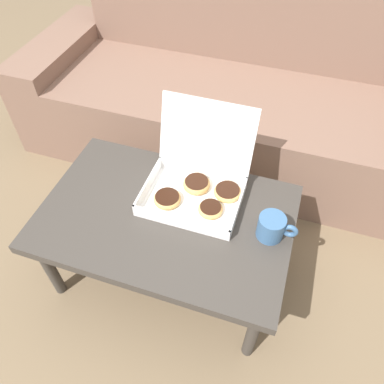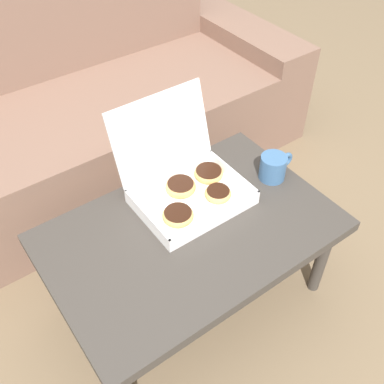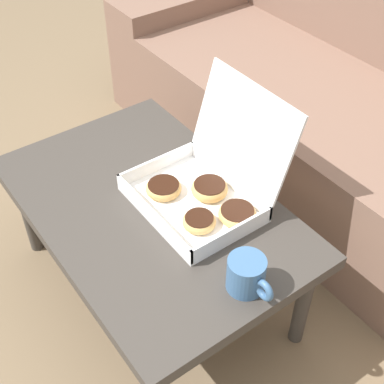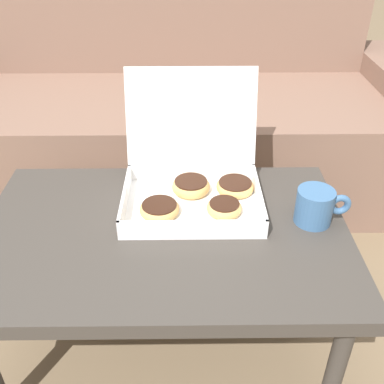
{
  "view_description": "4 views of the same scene",
  "coord_description": "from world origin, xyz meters",
  "px_view_note": "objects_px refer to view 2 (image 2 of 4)",
  "views": [
    {
      "loc": [
        0.37,
        -0.9,
        1.5
      ],
      "look_at": [
        0.07,
        -0.02,
        0.44
      ],
      "focal_mm": 35.0,
      "sensor_mm": 36.0,
      "label": 1
    },
    {
      "loc": [
        -0.57,
        -0.9,
        1.5
      ],
      "look_at": [
        0.07,
        -0.02,
        0.44
      ],
      "focal_mm": 42.0,
      "sensor_mm": 36.0,
      "label": 2
    },
    {
      "loc": [
        0.97,
        -0.67,
        1.46
      ],
      "look_at": [
        0.07,
        -0.02,
        0.44
      ],
      "focal_mm": 50.0,
      "sensor_mm": 36.0,
      "label": 3
    },
    {
      "loc": [
        0.06,
        -1.01,
        1.11
      ],
      "look_at": [
        0.07,
        -0.02,
        0.44
      ],
      "focal_mm": 42.0,
      "sensor_mm": 36.0,
      "label": 4
    }
  ],
  "objects_px": {
    "coffee_table": "(191,237)",
    "coffee_mug": "(274,167)",
    "pastry_box": "(187,182)",
    "couch": "(73,118)"
  },
  "relations": [
    {
      "from": "coffee_table",
      "to": "coffee_mug",
      "type": "bearing_deg",
      "value": 4.55
    },
    {
      "from": "couch",
      "to": "coffee_mug",
      "type": "relative_size",
      "value": 15.37
    },
    {
      "from": "pastry_box",
      "to": "couch",
      "type": "bearing_deg",
      "value": 96.1
    },
    {
      "from": "coffee_table",
      "to": "pastry_box",
      "type": "xyz_separation_m",
      "value": [
        0.08,
        0.14,
        0.1
      ]
    },
    {
      "from": "couch",
      "to": "coffee_table",
      "type": "height_order",
      "value": "couch"
    },
    {
      "from": "couch",
      "to": "pastry_box",
      "type": "xyz_separation_m",
      "value": [
        0.08,
        -0.79,
        0.14
      ]
    },
    {
      "from": "coffee_table",
      "to": "pastry_box",
      "type": "relative_size",
      "value": 2.56
    },
    {
      "from": "couch",
      "to": "coffee_table",
      "type": "distance_m",
      "value": 0.93
    },
    {
      "from": "pastry_box",
      "to": "coffee_mug",
      "type": "distance_m",
      "value": 0.32
    },
    {
      "from": "coffee_table",
      "to": "couch",
      "type": "bearing_deg",
      "value": 90.0
    }
  ]
}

